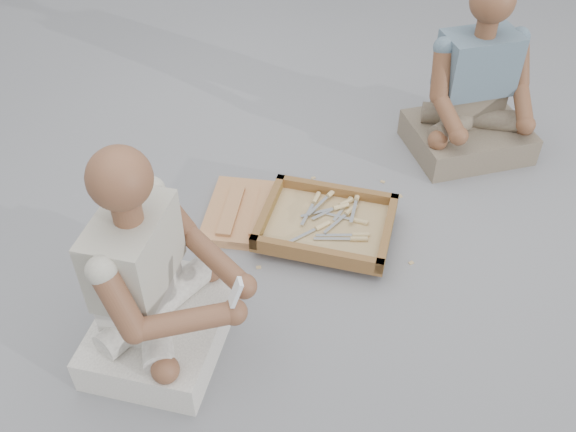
{
  "coord_description": "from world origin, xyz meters",
  "views": [
    {
      "loc": [
        -0.04,
        -1.68,
        1.89
      ],
      "look_at": [
        -0.08,
        0.08,
        0.3
      ],
      "focal_mm": 40.0,
      "sensor_mm": 36.0,
      "label": 1
    }
  ],
  "objects_px": {
    "companion": "(474,98)",
    "craftsman": "(153,287)",
    "carved_panel": "(280,216)",
    "tool_tray": "(326,224)"
  },
  "relations": [
    {
      "from": "carved_panel",
      "to": "craftsman",
      "type": "relative_size",
      "value": 0.75
    },
    {
      "from": "carved_panel",
      "to": "tool_tray",
      "type": "bearing_deg",
      "value": -25.61
    },
    {
      "from": "carved_panel",
      "to": "tool_tray",
      "type": "relative_size",
      "value": 1.0
    },
    {
      "from": "craftsman",
      "to": "companion",
      "type": "distance_m",
      "value": 1.78
    },
    {
      "from": "carved_panel",
      "to": "craftsman",
      "type": "bearing_deg",
      "value": -121.37
    },
    {
      "from": "tool_tray",
      "to": "companion",
      "type": "relative_size",
      "value": 0.74
    },
    {
      "from": "companion",
      "to": "craftsman",
      "type": "bearing_deg",
      "value": 26.63
    },
    {
      "from": "tool_tray",
      "to": "craftsman",
      "type": "distance_m",
      "value": 0.85
    },
    {
      "from": "companion",
      "to": "tool_tray",
      "type": "bearing_deg",
      "value": 26.65
    },
    {
      "from": "craftsman",
      "to": "carved_panel",
      "type": "bearing_deg",
      "value": 160.8
    }
  ]
}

